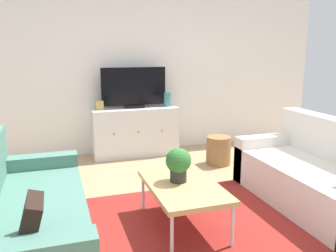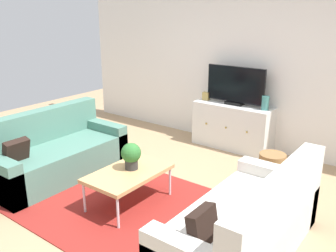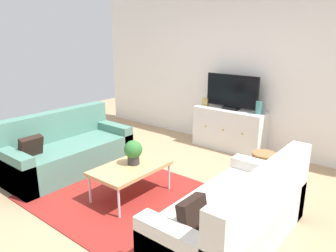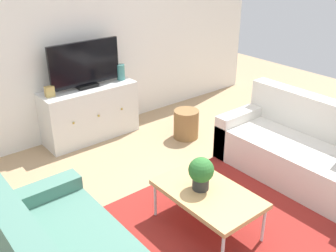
{
  "view_description": "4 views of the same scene",
  "coord_description": "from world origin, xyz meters",
  "px_view_note": "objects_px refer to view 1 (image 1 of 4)",
  "views": [
    {
      "loc": [
        -1.11,
        -2.83,
        1.59
      ],
      "look_at": [
        0.0,
        0.58,
        0.8
      ],
      "focal_mm": 37.79,
      "sensor_mm": 36.0,
      "label": 1
    },
    {
      "loc": [
        2.56,
        -2.82,
        2.18
      ],
      "look_at": [
        0.0,
        0.58,
        0.8
      ],
      "focal_mm": 39.08,
      "sensor_mm": 36.0,
      "label": 2
    },
    {
      "loc": [
        2.63,
        -2.66,
        2.03
      ],
      "look_at": [
        0.0,
        0.58,
        0.8
      ],
      "focal_mm": 34.53,
      "sensor_mm": 36.0,
      "label": 3
    },
    {
      "loc": [
        -2.13,
        -2.05,
        2.41
      ],
      "look_at": [
        0.0,
        0.58,
        0.8
      ],
      "focal_mm": 40.91,
      "sensor_mm": 36.0,
      "label": 4
    }
  ],
  "objects_px": {
    "mantel_clock": "(99,105)",
    "couch_right_side": "(323,179)",
    "glass_vase": "(167,99)",
    "couch_left_side": "(18,222)",
    "potted_plant": "(178,163)",
    "coffee_table": "(183,187)",
    "wicker_basket": "(218,150)",
    "tv_console": "(135,131)",
    "flat_screen_tv": "(134,88)"
  },
  "relations": [
    {
      "from": "tv_console",
      "to": "flat_screen_tv",
      "type": "height_order",
      "value": "flat_screen_tv"
    },
    {
      "from": "potted_plant",
      "to": "couch_right_side",
      "type": "bearing_deg",
      "value": -4.02
    },
    {
      "from": "couch_right_side",
      "to": "flat_screen_tv",
      "type": "distance_m",
      "value": 2.87
    },
    {
      "from": "tv_console",
      "to": "couch_left_side",
      "type": "bearing_deg",
      "value": -121.68
    },
    {
      "from": "mantel_clock",
      "to": "potted_plant",
      "type": "bearing_deg",
      "value": -80.07
    },
    {
      "from": "potted_plant",
      "to": "mantel_clock",
      "type": "height_order",
      "value": "mantel_clock"
    },
    {
      "from": "coffee_table",
      "to": "wicker_basket",
      "type": "bearing_deg",
      "value": 54.29
    },
    {
      "from": "wicker_basket",
      "to": "couch_left_side",
      "type": "bearing_deg",
      "value": -147.77
    },
    {
      "from": "glass_vase",
      "to": "wicker_basket",
      "type": "xyz_separation_m",
      "value": [
        0.48,
        -0.82,
        -0.63
      ]
    },
    {
      "from": "mantel_clock",
      "to": "wicker_basket",
      "type": "height_order",
      "value": "mantel_clock"
    },
    {
      "from": "potted_plant",
      "to": "tv_console",
      "type": "distance_m",
      "value": 2.28
    },
    {
      "from": "couch_right_side",
      "to": "wicker_basket",
      "type": "height_order",
      "value": "couch_right_side"
    },
    {
      "from": "couch_left_side",
      "to": "potted_plant",
      "type": "bearing_deg",
      "value": 4.56
    },
    {
      "from": "flat_screen_tv",
      "to": "glass_vase",
      "type": "distance_m",
      "value": 0.55
    },
    {
      "from": "coffee_table",
      "to": "couch_right_side",
      "type": "bearing_deg",
      "value": -1.05
    },
    {
      "from": "potted_plant",
      "to": "flat_screen_tv",
      "type": "relative_size",
      "value": 0.32
    },
    {
      "from": "couch_right_side",
      "to": "glass_vase",
      "type": "bearing_deg",
      "value": 110.68
    },
    {
      "from": "potted_plant",
      "to": "glass_vase",
      "type": "xyz_separation_m",
      "value": [
        0.63,
        2.27,
        0.24
      ]
    },
    {
      "from": "wicker_basket",
      "to": "mantel_clock",
      "type": "bearing_deg",
      "value": 151.56
    },
    {
      "from": "couch_left_side",
      "to": "glass_vase",
      "type": "distance_m",
      "value": 3.14
    },
    {
      "from": "wicker_basket",
      "to": "flat_screen_tv",
      "type": "bearing_deg",
      "value": 139.95
    },
    {
      "from": "potted_plant",
      "to": "tv_console",
      "type": "bearing_deg",
      "value": 87.02
    },
    {
      "from": "flat_screen_tv",
      "to": "glass_vase",
      "type": "xyz_separation_m",
      "value": [
        0.51,
        -0.02,
        -0.19
      ]
    },
    {
      "from": "couch_right_side",
      "to": "tv_console",
      "type": "bearing_deg",
      "value": 120.72
    },
    {
      "from": "flat_screen_tv",
      "to": "mantel_clock",
      "type": "bearing_deg",
      "value": -177.78
    },
    {
      "from": "glass_vase",
      "to": "mantel_clock",
      "type": "bearing_deg",
      "value": 180.0
    },
    {
      "from": "coffee_table",
      "to": "wicker_basket",
      "type": "distance_m",
      "value": 1.89
    },
    {
      "from": "coffee_table",
      "to": "flat_screen_tv",
      "type": "height_order",
      "value": "flat_screen_tv"
    },
    {
      "from": "couch_left_side",
      "to": "mantel_clock",
      "type": "bearing_deg",
      "value": 68.19
    },
    {
      "from": "mantel_clock",
      "to": "wicker_basket",
      "type": "bearing_deg",
      "value": -28.44
    },
    {
      "from": "tv_console",
      "to": "couch_right_side",
      "type": "bearing_deg",
      "value": -59.28
    },
    {
      "from": "couch_right_side",
      "to": "tv_console",
      "type": "height_order",
      "value": "couch_right_side"
    },
    {
      "from": "flat_screen_tv",
      "to": "mantel_clock",
      "type": "xyz_separation_m",
      "value": [
        -0.51,
        -0.02,
        -0.23
      ]
    },
    {
      "from": "potted_plant",
      "to": "wicker_basket",
      "type": "distance_m",
      "value": 1.87
    },
    {
      "from": "couch_right_side",
      "to": "coffee_table",
      "type": "height_order",
      "value": "couch_right_side"
    },
    {
      "from": "couch_left_side",
      "to": "couch_right_side",
      "type": "xyz_separation_m",
      "value": [
        2.88,
        0.0,
        0.0
      ]
    },
    {
      "from": "mantel_clock",
      "to": "couch_right_side",
      "type": "bearing_deg",
      "value": -50.95
    },
    {
      "from": "couch_right_side",
      "to": "couch_left_side",
      "type": "bearing_deg",
      "value": 180.0
    },
    {
      "from": "tv_console",
      "to": "mantel_clock",
      "type": "xyz_separation_m",
      "value": [
        -0.51,
        0.0,
        0.43
      ]
    },
    {
      "from": "couch_right_side",
      "to": "flat_screen_tv",
      "type": "relative_size",
      "value": 1.92
    },
    {
      "from": "potted_plant",
      "to": "glass_vase",
      "type": "height_order",
      "value": "glass_vase"
    },
    {
      "from": "couch_left_side",
      "to": "flat_screen_tv",
      "type": "relative_size",
      "value": 1.92
    },
    {
      "from": "tv_console",
      "to": "flat_screen_tv",
      "type": "distance_m",
      "value": 0.66
    },
    {
      "from": "flat_screen_tv",
      "to": "tv_console",
      "type": "bearing_deg",
      "value": -90.0
    },
    {
      "from": "potted_plant",
      "to": "tv_console",
      "type": "relative_size",
      "value": 0.25
    },
    {
      "from": "couch_right_side",
      "to": "flat_screen_tv",
      "type": "height_order",
      "value": "flat_screen_tv"
    },
    {
      "from": "flat_screen_tv",
      "to": "couch_left_side",
      "type": "bearing_deg",
      "value": -121.46
    },
    {
      "from": "couch_left_side",
      "to": "glass_vase",
      "type": "relative_size",
      "value": 8.72
    },
    {
      "from": "potted_plant",
      "to": "mantel_clock",
      "type": "relative_size",
      "value": 2.39
    },
    {
      "from": "flat_screen_tv",
      "to": "glass_vase",
      "type": "relative_size",
      "value": 4.54
    }
  ]
}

